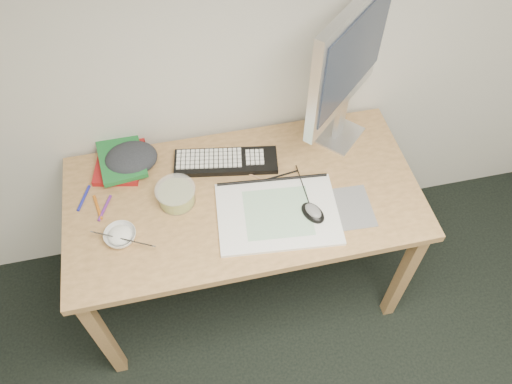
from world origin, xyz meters
The scene contains 18 objects.
desk centered at (-0.03, 1.43, 0.67)m, with size 1.40×0.70×0.75m.
mousepad centered at (0.34, 1.28, 0.75)m, with size 0.22×0.20×0.00m, color slate.
sketchpad centered at (0.08, 1.31, 0.76)m, with size 0.46×0.33×0.01m, color white.
keyboard centered at (-0.07, 1.60, 0.76)m, with size 0.42×0.13×0.03m, color black.
monitor centered at (0.43, 1.66, 1.16)m, with size 0.44×0.41×0.66m.
mouse centered at (0.21, 1.28, 0.78)m, with size 0.07×0.11×0.04m, color black.
rice_bowl centered at (-0.51, 1.33, 0.77)m, with size 0.12×0.12×0.04m, color silver.
chopsticks centered at (-0.50, 1.30, 0.79)m, with size 0.02×0.02×0.24m, color #B4B4B7.
fruit_tub centered at (-0.29, 1.46, 0.79)m, with size 0.16×0.16×0.08m, color #EEBF54.
book_red centered at (-0.50, 1.70, 0.76)m, with size 0.18×0.24×0.02m, color maroon.
book_green centered at (-0.48, 1.69, 0.79)m, with size 0.18×0.24×0.02m, color #1A692C.
cloth_lump centered at (-0.44, 1.68, 0.79)m, with size 0.18×0.15×0.07m, color #23252B.
pencil_pink centered at (0.00, 1.44, 0.75)m, with size 0.01×0.01×0.17m, color pink.
pencil_tan centered at (0.02, 1.52, 0.75)m, with size 0.01×0.01×0.19m, color tan.
pencil_black centered at (0.12, 1.49, 0.75)m, with size 0.01×0.01×0.18m, color black.
marker_blue centered at (-0.65, 1.55, 0.76)m, with size 0.01×0.01×0.12m, color #1C219A.
marker_orange centered at (-0.59, 1.49, 0.76)m, with size 0.01×0.01×0.12m, color #C26116.
marker_purple centered at (-0.57, 1.48, 0.76)m, with size 0.01×0.01×0.12m, color #612484.
Camera 1 is at (-0.23, 0.27, 2.34)m, focal length 35.00 mm.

